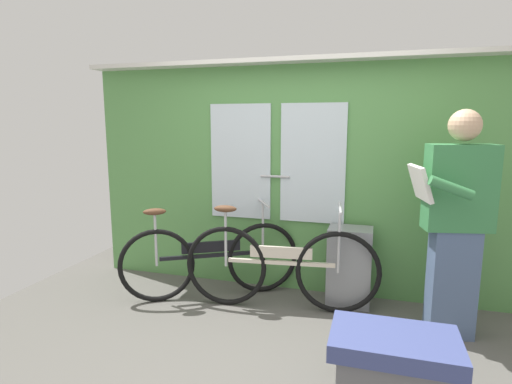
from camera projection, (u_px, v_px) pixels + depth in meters
ground_plane at (258, 365)px, 2.79m from camera, size 5.12×4.30×0.04m
train_door_wall at (296, 173)px, 3.87m from camera, size 4.12×0.28×2.17m
bicycle_near_door at (210, 259)px, 3.79m from camera, size 1.47×0.87×0.89m
bicycle_leaning_behind at (280, 267)px, 3.54m from camera, size 1.69×0.44×0.93m
passenger_reading_newspaper at (456, 221)px, 3.00m from camera, size 0.61×0.54×1.71m
trash_bin_by_wall at (349, 266)px, 3.66m from camera, size 0.38×0.28×0.70m
bench_seat_corner at (393, 369)px, 2.31m from camera, size 0.70×0.44×0.45m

